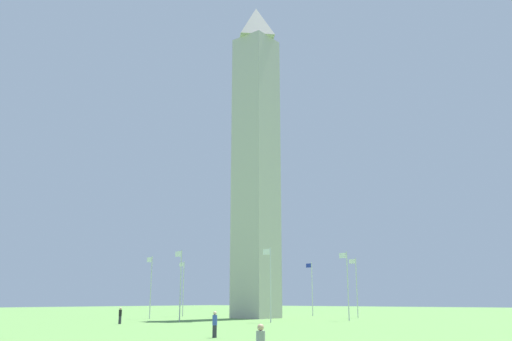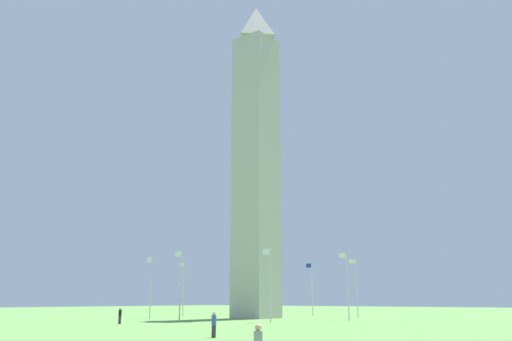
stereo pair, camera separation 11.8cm
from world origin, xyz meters
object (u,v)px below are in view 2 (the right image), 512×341
at_px(flagpole_e, 180,282).
at_px(person_blue_shirt, 214,325).
at_px(flagpole_sw, 356,285).
at_px(flagpole_se, 270,281).
at_px(flagpole_nw, 246,287).
at_px(obelisk_monument, 256,153).
at_px(flagpole_w, 312,286).
at_px(flagpole_n, 183,286).
at_px(flagpole_ne, 151,284).
at_px(person_black_shirt, 120,316).
at_px(flagpole_s, 347,282).

distance_m(flagpole_e, person_blue_shirt, 28.17).
distance_m(flagpole_e, flagpole_sw, 26.35).
xyz_separation_m(flagpole_se, flagpole_nw, (20.17, -20.17, 0.00)).
bearing_deg(flagpole_nw, person_blue_shirt, 127.26).
relative_size(obelisk_monument, person_blue_shirt, 27.38).
relative_size(obelisk_monument, flagpole_w, 5.67).
distance_m(flagpole_n, flagpole_se, 26.35).
xyz_separation_m(flagpole_sw, flagpole_w, (10.08, -4.18, 0.00)).
xyz_separation_m(obelisk_monument, flagpole_e, (0.06, 14.26, -18.83)).
bearing_deg(flagpole_ne, flagpole_w, -112.50).
xyz_separation_m(obelisk_monument, flagpole_nw, (10.14, -10.08, -18.83)).
xyz_separation_m(flagpole_ne, person_black_shirt, (-9.92, 12.47, -3.67)).
bearing_deg(flagpole_ne, person_black_shirt, 128.49).
bearing_deg(flagpole_se, flagpole_w, -67.50).
bearing_deg(person_black_shirt, flagpole_w, 33.63).
distance_m(flagpole_se, flagpole_s, 10.91).
distance_m(flagpole_s, flagpole_nw, 26.35).
height_order(flagpole_ne, flagpole_sw, same).
distance_m(flagpole_w, person_blue_shirt, 51.05).
distance_m(person_blue_shirt, person_black_shirt, 23.78).
bearing_deg(obelisk_monument, person_blue_shirt, 124.33).
xyz_separation_m(flagpole_e, person_blue_shirt, (-21.76, 17.52, -3.66)).
bearing_deg(flagpole_s, person_blue_shirt, 103.28).
bearing_deg(person_blue_shirt, flagpole_se, -27.06).
height_order(flagpole_n, flagpole_se, same).
xyz_separation_m(flagpole_ne, person_blue_shirt, (-31.84, 21.69, -3.66)).
height_order(flagpole_n, person_black_shirt, flagpole_n).
xyz_separation_m(flagpole_n, person_blue_shirt, (-36.02, 31.78, -3.66)).
bearing_deg(flagpole_ne, person_blue_shirt, 145.73).
bearing_deg(flagpole_nw, flagpole_w, -157.50).
relative_size(obelisk_monument, person_black_shirt, 27.58).
bearing_deg(flagpole_n, flagpole_e, 135.00).
relative_size(flagpole_se, person_black_shirt, 4.86).
bearing_deg(flagpole_ne, flagpole_nw, -90.00).
bearing_deg(flagpole_sw, flagpole_s, 112.50).
distance_m(flagpole_ne, flagpole_e, 10.91).
bearing_deg(flagpole_se, obelisk_monument, -45.17).
xyz_separation_m(obelisk_monument, person_blue_shirt, (-21.70, 31.78, -22.49)).
bearing_deg(person_blue_shirt, flagpole_n, -6.76).
xyz_separation_m(obelisk_monument, flagpole_se, (-10.02, 10.08, -18.83)).
bearing_deg(flagpole_sw, obelisk_monument, 45.17).
xyz_separation_m(flagpole_e, flagpole_s, (-14.26, -14.26, 0.00)).
xyz_separation_m(obelisk_monument, flagpole_w, (0.06, -14.26, -18.83)).
xyz_separation_m(flagpole_se, person_black_shirt, (10.25, 12.47, -3.67)).
bearing_deg(flagpole_nw, flagpole_se, 135.00).
bearing_deg(person_blue_shirt, flagpole_ne, 0.39).
relative_size(flagpole_e, flagpole_s, 1.00).
xyz_separation_m(flagpole_e, person_black_shirt, (0.16, 8.30, -3.67)).
bearing_deg(flagpole_s, flagpole_sw, -67.50).
relative_size(flagpole_e, flagpole_w, 1.00).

